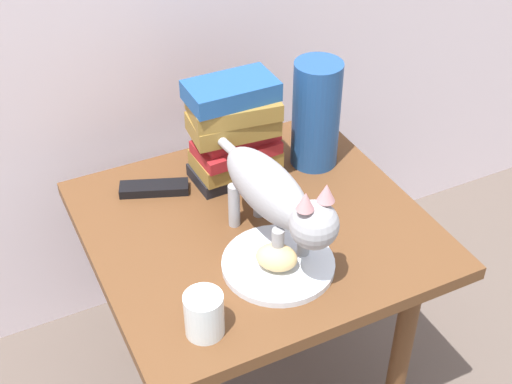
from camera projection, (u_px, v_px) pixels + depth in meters
ground_plane at (256, 378)px, 1.79m from camera, size 6.00×6.00×0.00m
side_table at (256, 248)px, 1.52m from camera, size 0.68×0.64×0.52m
plate at (278, 264)px, 1.37m from camera, size 0.22×0.22×0.01m
bread_roll at (277, 257)px, 1.34m from camera, size 0.10×0.10×0.05m
cat at (275, 196)px, 1.33m from camera, size 0.12×0.48×0.23m
book_stack at (234, 131)px, 1.53m from camera, size 0.20×0.14×0.24m
green_vase at (316, 114)px, 1.58m from camera, size 0.11×0.11×0.25m
candle_jar at (204, 316)px, 1.22m from camera, size 0.07×0.07×0.08m
tv_remote at (154, 188)px, 1.55m from camera, size 0.16×0.10×0.02m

